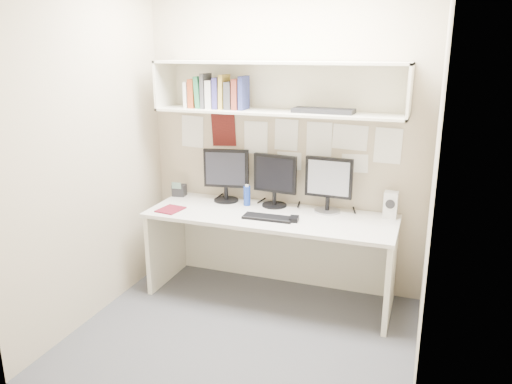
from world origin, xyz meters
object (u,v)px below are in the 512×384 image
(desk, at_px, (270,256))
(desk_phone, at_px, (179,190))
(monitor_left, at_px, (226,173))
(monitor_right, at_px, (329,182))
(speaker, at_px, (391,205))
(monitor_center, at_px, (275,178))
(keyboard, at_px, (268,218))
(maroon_notebook, at_px, (171,210))

(desk, xyz_separation_m, desk_phone, (-0.94, 0.22, 0.42))
(monitor_left, relative_size, monitor_right, 1.02)
(monitor_left, bearing_deg, speaker, -9.72)
(monitor_center, bearing_deg, desk_phone, -172.98)
(monitor_right, relative_size, keyboard, 1.13)
(desk, distance_m, speaker, 1.05)
(desk_phone, bearing_deg, maroon_notebook, -78.53)
(desk, relative_size, monitor_center, 4.54)
(monitor_center, xyz_separation_m, monitor_right, (0.45, -0.00, 0.00))
(desk_phone, bearing_deg, monitor_left, -6.12)
(monitor_center, xyz_separation_m, speaker, (0.95, 0.01, -0.14))
(keyboard, relative_size, maroon_notebook, 1.87)
(desk_phone, bearing_deg, speaker, -5.99)
(monitor_right, xyz_separation_m, speaker, (0.50, 0.01, -0.14))
(monitor_left, xyz_separation_m, maroon_notebook, (-0.33, -0.40, -0.24))
(speaker, distance_m, maroon_notebook, 1.77)
(desk, relative_size, monitor_right, 4.46)
(monitor_left, bearing_deg, keyboard, -44.85)
(desk, relative_size, desk_phone, 14.70)
(monitor_left, relative_size, speaker, 2.18)
(keyboard, height_order, maroon_notebook, keyboard)
(desk, height_order, keyboard, keyboard)
(desk_phone, bearing_deg, monitor_center, -6.33)
(monitor_right, bearing_deg, monitor_left, -177.39)
(keyboard, bearing_deg, monitor_center, 98.18)
(monitor_left, relative_size, keyboard, 1.15)
(monitor_right, xyz_separation_m, desk_phone, (-1.36, -0.00, -0.19))
(monitor_right, bearing_deg, desk, -149.61)
(desk, bearing_deg, monitor_right, 27.77)
(monitor_left, xyz_separation_m, speaker, (1.39, 0.01, -0.14))
(maroon_notebook, distance_m, desk_phone, 0.42)
(monitor_center, height_order, maroon_notebook, monitor_center)
(monitor_right, xyz_separation_m, keyboard, (-0.40, -0.34, -0.24))
(keyboard, bearing_deg, monitor_left, 144.48)
(monitor_left, distance_m, desk_phone, 0.50)
(monitor_left, bearing_deg, monitor_right, -10.33)
(desk, bearing_deg, monitor_center, 99.64)
(monitor_left, distance_m, maroon_notebook, 0.58)
(keyboard, xyz_separation_m, maroon_notebook, (-0.83, -0.06, -0.00))
(monitor_left, relative_size, maroon_notebook, 2.15)
(speaker, bearing_deg, maroon_notebook, -165.65)
(monitor_center, distance_m, speaker, 0.96)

